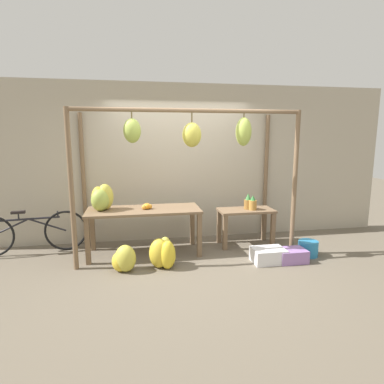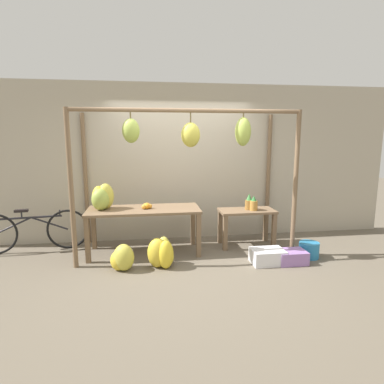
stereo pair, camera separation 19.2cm
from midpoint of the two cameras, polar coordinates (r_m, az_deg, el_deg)
The scene contains 14 objects.
ground_plane at distance 4.88m, azimuth 0.84°, elevation -12.77°, with size 20.00×20.00×0.00m, color #665B4C.
shop_wall_back at distance 5.85m, azimuth -1.21°, elevation 5.19°, with size 8.00×0.08×2.80m.
stall_awning at distance 4.86m, azimuth 0.51°, elevation 7.32°, with size 3.39×1.27×2.27m.
display_table_main at distance 5.20m, azimuth -7.49°, elevation -4.00°, with size 1.78×0.71×0.74m.
display_table_side at distance 5.64m, azimuth 10.67°, elevation -4.54°, with size 0.95×0.48×0.63m.
banana_pile_on_table at distance 5.22m, azimuth -14.75°, elevation -1.05°, with size 0.44×0.46×0.41m.
orange_pile at distance 5.15m, azimuth -6.97°, elevation -2.52°, with size 0.17×0.14×0.09m.
pineapple_cluster at distance 5.59m, azimuth 11.46°, elevation -2.00°, with size 0.19×0.21×0.28m.
banana_pile_ground_left at distance 4.71m, azimuth -11.17°, elevation -11.52°, with size 0.42×0.35×0.39m.
banana_pile_ground_right at distance 4.75m, azimuth -4.13°, elevation -10.89°, with size 0.43×0.45×0.44m.
fruit_crate_white at distance 5.03m, azimuth 14.38°, elevation -11.05°, with size 0.48×0.35×0.22m.
blue_bucket at distance 5.46m, azimuth 21.04°, elevation -9.58°, with size 0.31×0.31×0.24m.
parked_bicycle at distance 5.85m, azimuth -25.70°, elevation -6.22°, with size 1.76×0.25×0.72m.
fruit_crate_purple at distance 5.15m, azimuth 18.25°, elevation -10.89°, with size 0.43×0.31×0.19m.
Camera 2 is at (-0.62, -4.46, 1.88)m, focal length 30.00 mm.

